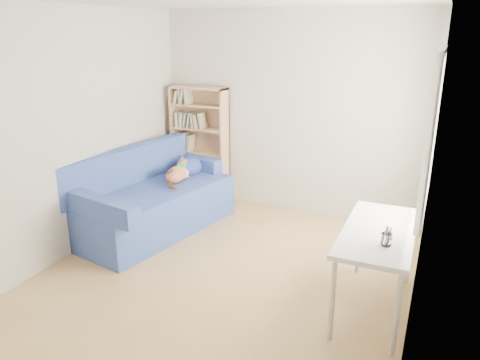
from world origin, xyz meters
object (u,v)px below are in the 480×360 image
object	(u,v)px
sofa	(152,200)
pen_cup	(387,238)
bookshelf	(200,149)
desk	(379,238)

from	to	relation	value
sofa	pen_cup	bearing A→B (deg)	-7.21
bookshelf	pen_cup	bearing A→B (deg)	-37.08
desk	pen_cup	xyz separation A→B (m)	(0.09, -0.27, 0.13)
bookshelf	sofa	bearing A→B (deg)	-92.30
desk	pen_cup	bearing A→B (deg)	-72.63
pen_cup	desk	bearing A→B (deg)	107.37
sofa	pen_cup	size ratio (longest dim) A/B	13.34
sofa	pen_cup	distance (m)	3.01
bookshelf	desk	xyz separation A→B (m)	(2.69, -1.83, -0.07)
sofa	pen_cup	xyz separation A→B (m)	(2.83, -0.95, 0.44)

